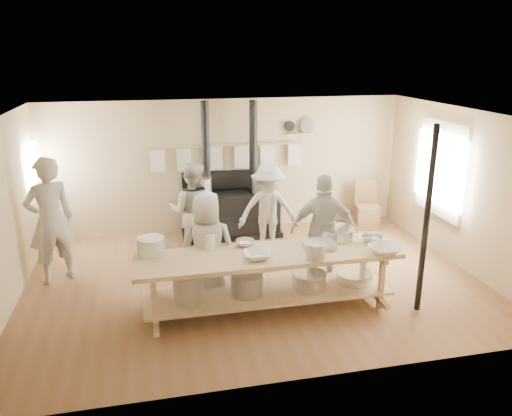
% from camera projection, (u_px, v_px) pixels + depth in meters
% --- Properties ---
extents(ground, '(7.00, 7.00, 0.00)m').
position_uv_depth(ground, '(254.00, 281.00, 7.85)').
color(ground, brown).
rests_on(ground, ground).
extents(room_shell, '(7.00, 7.00, 7.00)m').
position_uv_depth(room_shell, '(254.00, 182.00, 7.36)').
color(room_shell, tan).
rests_on(room_shell, ground).
extents(window_right, '(0.09, 1.50, 1.65)m').
position_uv_depth(window_right, '(442.00, 169.00, 8.67)').
color(window_right, beige).
rests_on(window_right, ground).
extents(left_opening, '(0.00, 0.90, 0.90)m').
position_uv_depth(left_opening, '(32.00, 165.00, 8.52)').
color(left_opening, white).
rests_on(left_opening, ground).
extents(stove, '(1.90, 0.75, 2.60)m').
position_uv_depth(stove, '(231.00, 210.00, 9.66)').
color(stove, black).
rests_on(stove, ground).
extents(towel_rail, '(3.00, 0.04, 0.47)m').
position_uv_depth(towel_rail, '(228.00, 154.00, 9.61)').
color(towel_rail, '#A5815E').
rests_on(towel_rail, ground).
extents(back_wall_shelf, '(0.63, 0.14, 0.32)m').
position_uv_depth(back_wall_shelf, '(301.00, 128.00, 9.81)').
color(back_wall_shelf, '#A5815E').
rests_on(back_wall_shelf, ground).
extents(prep_table, '(3.60, 0.90, 0.85)m').
position_uv_depth(prep_table, '(268.00, 275.00, 6.86)').
color(prep_table, '#A5815E').
rests_on(prep_table, ground).
extents(support_post, '(0.08, 0.08, 2.60)m').
position_uv_depth(support_post, '(426.00, 222.00, 6.62)').
color(support_post, black).
rests_on(support_post, ground).
extents(cook_far_left, '(0.86, 0.76, 1.99)m').
position_uv_depth(cook_far_left, '(50.00, 221.00, 7.60)').
color(cook_far_left, '#A6A193').
rests_on(cook_far_left, ground).
extents(cook_left, '(0.98, 0.86, 1.70)m').
position_uv_depth(cook_left, '(193.00, 211.00, 8.51)').
color(cook_left, '#A6A193').
rests_on(cook_left, ground).
extents(cook_center, '(0.87, 0.65, 1.62)m').
position_uv_depth(cook_center, '(208.00, 247.00, 7.07)').
color(cook_center, '#A6A193').
rests_on(cook_center, ground).
extents(cook_right, '(1.09, 0.69, 1.73)m').
position_uv_depth(cook_right, '(324.00, 230.00, 7.57)').
color(cook_right, '#A6A193').
rests_on(cook_right, ground).
extents(cook_by_window, '(1.12, 0.73, 1.63)m').
position_uv_depth(cook_by_window, '(268.00, 210.00, 8.67)').
color(cook_by_window, '#A6A193').
rests_on(cook_by_window, ground).
extents(chair, '(0.52, 0.52, 0.96)m').
position_uv_depth(chair, '(366.00, 214.00, 10.17)').
color(chair, brown).
rests_on(chair, ground).
extents(bowl_white_a, '(0.40, 0.40, 0.09)m').
position_uv_depth(bowl_white_a, '(257.00, 255.00, 6.58)').
color(bowl_white_a, white).
rests_on(bowl_white_a, prep_table).
extents(bowl_steel_a, '(0.37, 0.37, 0.08)m').
position_uv_depth(bowl_steel_a, '(245.00, 243.00, 7.00)').
color(bowl_steel_a, silver).
rests_on(bowl_steel_a, prep_table).
extents(bowl_white_b, '(0.54, 0.54, 0.10)m').
position_uv_depth(bowl_white_b, '(385.00, 249.00, 6.75)').
color(bowl_white_b, white).
rests_on(bowl_white_b, prep_table).
extents(bowl_steel_b, '(0.33, 0.33, 0.09)m').
position_uv_depth(bowl_steel_b, '(372.00, 239.00, 7.14)').
color(bowl_steel_b, silver).
rests_on(bowl_steel_b, prep_table).
extents(roasting_pan, '(0.43, 0.29, 0.10)m').
position_uv_depth(roasting_pan, '(319.00, 245.00, 6.90)').
color(roasting_pan, '#B2B2B7').
rests_on(roasting_pan, prep_table).
extents(mixing_bowl_large, '(0.55, 0.55, 0.16)m').
position_uv_depth(mixing_bowl_large, '(337.00, 233.00, 7.27)').
color(mixing_bowl_large, silver).
rests_on(mixing_bowl_large, prep_table).
extents(bucket_galv, '(0.27, 0.27, 0.22)m').
position_uv_depth(bucket_galv, '(316.00, 251.00, 6.53)').
color(bucket_galv, gray).
rests_on(bucket_galv, prep_table).
extents(deep_bowl_enamel, '(0.44, 0.44, 0.23)m').
position_uv_depth(deep_bowl_enamel, '(151.00, 246.00, 6.71)').
color(deep_bowl_enamel, white).
rests_on(deep_bowl_enamel, prep_table).
extents(pitcher, '(0.15, 0.15, 0.22)m').
position_uv_depth(pitcher, '(210.00, 241.00, 6.88)').
color(pitcher, white).
rests_on(pitcher, prep_table).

